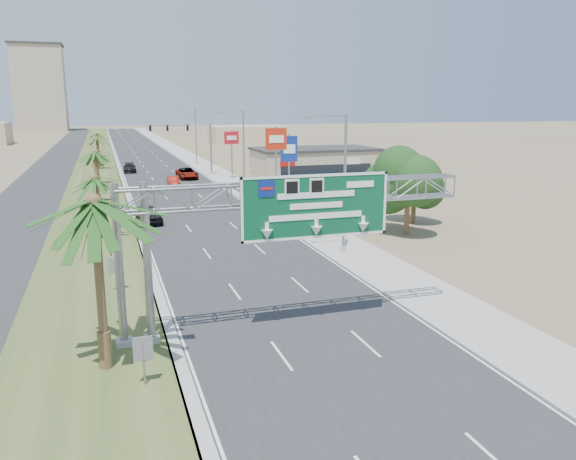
{
  "coord_description": "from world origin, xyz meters",
  "views": [
    {
      "loc": [
        -8.75,
        -14.43,
        10.58
      ],
      "look_at": [
        0.21,
        12.79,
        4.2
      ],
      "focal_mm": 35.0,
      "sensor_mm": 36.0,
      "label": 1
    }
  ],
  "objects_px": {
    "car_left_lane": "(148,214)",
    "store_building": "(314,163)",
    "car_mid_lane": "(173,181)",
    "pole_sign_blue": "(289,151)",
    "pole_sign_red_near": "(276,143)",
    "palm_near": "(94,203)",
    "pole_sign_red_far": "(232,141)",
    "sign_gantry": "(281,205)",
    "car_right_lane": "(187,173)",
    "car_far": "(130,168)",
    "signal_mast": "(198,144)"
  },
  "relations": [
    {
      "from": "car_far",
      "to": "pole_sign_blue",
      "type": "bearing_deg",
      "value": -59.98
    },
    {
      "from": "pole_sign_red_near",
      "to": "signal_mast",
      "type": "bearing_deg",
      "value": 99.86
    },
    {
      "from": "car_mid_lane",
      "to": "pole_sign_blue",
      "type": "relative_size",
      "value": 0.56
    },
    {
      "from": "store_building",
      "to": "pole_sign_blue",
      "type": "distance_m",
      "value": 20.06
    },
    {
      "from": "car_left_lane",
      "to": "pole_sign_red_near",
      "type": "height_order",
      "value": "pole_sign_red_near"
    },
    {
      "from": "pole_sign_blue",
      "to": "pole_sign_red_far",
      "type": "bearing_deg",
      "value": 99.75
    },
    {
      "from": "pole_sign_blue",
      "to": "palm_near",
      "type": "bearing_deg",
      "value": -117.67
    },
    {
      "from": "car_left_lane",
      "to": "car_right_lane",
      "type": "bearing_deg",
      "value": 68.13
    },
    {
      "from": "car_right_lane",
      "to": "pole_sign_blue",
      "type": "distance_m",
      "value": 22.13
    },
    {
      "from": "signal_mast",
      "to": "car_left_lane",
      "type": "distance_m",
      "value": 36.2
    },
    {
      "from": "store_building",
      "to": "pole_sign_red_near",
      "type": "xyz_separation_m",
      "value": [
        -12.29,
        -20.13,
        4.49
      ]
    },
    {
      "from": "sign_gantry",
      "to": "car_far",
      "type": "height_order",
      "value": "sign_gantry"
    },
    {
      "from": "car_right_lane",
      "to": "car_far",
      "type": "xyz_separation_m",
      "value": [
        -7.6,
        11.23,
        -0.08
      ]
    },
    {
      "from": "sign_gantry",
      "to": "car_far",
      "type": "xyz_separation_m",
      "value": [
        -3.67,
        69.67,
        -5.35
      ]
    },
    {
      "from": "palm_near",
      "to": "pole_sign_red_far",
      "type": "height_order",
      "value": "palm_near"
    },
    {
      "from": "signal_mast",
      "to": "pole_sign_blue",
      "type": "height_order",
      "value": "signal_mast"
    },
    {
      "from": "palm_near",
      "to": "pole_sign_red_near",
      "type": "distance_m",
      "value": 42.33
    },
    {
      "from": "car_left_lane",
      "to": "store_building",
      "type": "bearing_deg",
      "value": 39.05
    },
    {
      "from": "car_right_lane",
      "to": "pole_sign_blue",
      "type": "relative_size",
      "value": 0.78
    },
    {
      "from": "store_building",
      "to": "car_far",
      "type": "relative_size",
      "value": 3.68
    },
    {
      "from": "sign_gantry",
      "to": "pole_sign_blue",
      "type": "relative_size",
      "value": 2.3
    },
    {
      "from": "car_left_lane",
      "to": "pole_sign_blue",
      "type": "relative_size",
      "value": 0.65
    },
    {
      "from": "car_left_lane",
      "to": "pole_sign_blue",
      "type": "height_order",
      "value": "pole_sign_blue"
    },
    {
      "from": "pole_sign_red_far",
      "to": "pole_sign_blue",
      "type": "bearing_deg",
      "value": -80.25
    },
    {
      "from": "car_far",
      "to": "pole_sign_red_near",
      "type": "height_order",
      "value": "pole_sign_red_near"
    },
    {
      "from": "car_mid_lane",
      "to": "sign_gantry",
      "type": "bearing_deg",
      "value": -91.23
    },
    {
      "from": "car_left_lane",
      "to": "pole_sign_red_far",
      "type": "relative_size",
      "value": 0.67
    },
    {
      "from": "signal_mast",
      "to": "car_mid_lane",
      "type": "bearing_deg",
      "value": -115.54
    },
    {
      "from": "car_mid_lane",
      "to": "pole_sign_blue",
      "type": "distance_m",
      "value": 17.95
    },
    {
      "from": "signal_mast",
      "to": "car_far",
      "type": "relative_size",
      "value": 2.1
    },
    {
      "from": "sign_gantry",
      "to": "store_building",
      "type": "relative_size",
      "value": 0.93
    },
    {
      "from": "store_building",
      "to": "car_right_lane",
      "type": "xyz_separation_m",
      "value": [
        -19.14,
        2.37,
        -1.21
      ]
    },
    {
      "from": "sign_gantry",
      "to": "pole_sign_blue",
      "type": "distance_m",
      "value": 41.1
    },
    {
      "from": "car_mid_lane",
      "to": "store_building",
      "type": "bearing_deg",
      "value": 12.42
    },
    {
      "from": "palm_near",
      "to": "car_right_lane",
      "type": "height_order",
      "value": "palm_near"
    },
    {
      "from": "sign_gantry",
      "to": "signal_mast",
      "type": "bearing_deg",
      "value": 84.26
    },
    {
      "from": "car_left_lane",
      "to": "pole_sign_red_near",
      "type": "distance_m",
      "value": 17.95
    },
    {
      "from": "store_building",
      "to": "car_mid_lane",
      "type": "bearing_deg",
      "value": -167.53
    },
    {
      "from": "car_far",
      "to": "pole_sign_red_far",
      "type": "distance_m",
      "value": 19.85
    },
    {
      "from": "sign_gantry",
      "to": "car_left_lane",
      "type": "xyz_separation_m",
      "value": [
        -4.07,
        27.58,
        -5.25
      ]
    },
    {
      "from": "car_mid_lane",
      "to": "car_right_lane",
      "type": "relative_size",
      "value": 0.71
    },
    {
      "from": "sign_gantry",
      "to": "pole_sign_red_far",
      "type": "relative_size",
      "value": 2.37
    },
    {
      "from": "signal_mast",
      "to": "car_far",
      "type": "xyz_separation_m",
      "value": [
        -9.91,
        7.63,
        -4.14
      ]
    },
    {
      "from": "car_mid_lane",
      "to": "car_far",
      "type": "distance_m",
      "value": 19.06
    },
    {
      "from": "palm_near",
      "to": "pole_sign_red_far",
      "type": "bearing_deg",
      "value": 72.49
    },
    {
      "from": "signal_mast",
      "to": "pole_sign_red_far",
      "type": "distance_m",
      "value": 6.99
    },
    {
      "from": "car_left_lane",
      "to": "pole_sign_blue",
      "type": "xyz_separation_m",
      "value": [
        17.33,
        11.31,
        4.5
      ]
    },
    {
      "from": "palm_near",
      "to": "signal_mast",
      "type": "height_order",
      "value": "palm_near"
    },
    {
      "from": "signal_mast",
      "to": "car_far",
      "type": "height_order",
      "value": "signal_mast"
    },
    {
      "from": "sign_gantry",
      "to": "store_building",
      "type": "height_order",
      "value": "sign_gantry"
    }
  ]
}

